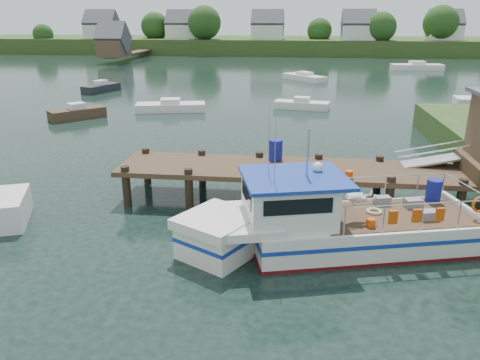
# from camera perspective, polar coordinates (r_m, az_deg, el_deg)

# --- Properties ---
(ground_plane) EXTENTS (160.00, 160.00, 0.00)m
(ground_plane) POSITION_cam_1_polar(r_m,az_deg,el_deg) (19.17, 3.51, -2.31)
(ground_plane) COLOR black
(far_shore) EXTENTS (140.00, 42.55, 9.22)m
(far_shore) POSITION_cam_1_polar(r_m,az_deg,el_deg) (100.29, 6.54, 16.35)
(far_shore) COLOR #314A1E
(far_shore) RESTS_ON ground
(dock) EXTENTS (16.60, 3.00, 4.78)m
(dock) POSITION_cam_1_polar(r_m,az_deg,el_deg) (19.27, 23.40, 3.24)
(dock) COLOR #453121
(dock) RESTS_ON ground
(lobster_boat) EXTENTS (9.75, 4.88, 4.71)m
(lobster_boat) POSITION_cam_1_polar(r_m,az_deg,el_deg) (15.06, 10.25, -5.31)
(lobster_boat) COLOR silver
(lobster_boat) RESTS_ON ground
(moored_rowboat) EXTENTS (3.67, 3.80, 1.15)m
(moored_rowboat) POSITION_cam_1_polar(r_m,az_deg,el_deg) (36.37, -19.22, 7.74)
(moored_rowboat) COLOR #453121
(moored_rowboat) RESTS_ON ground
(moored_far) EXTENTS (7.10, 2.84, 1.18)m
(moored_far) POSITION_cam_1_polar(r_m,az_deg,el_deg) (71.83, 20.75, 12.82)
(moored_far) COLOR silver
(moored_far) RESTS_ON ground
(moored_a) EXTENTS (5.63, 2.92, 0.99)m
(moored_a) POSITION_cam_1_polar(r_m,az_deg,el_deg) (37.59, -8.45, 8.86)
(moored_a) COLOR silver
(moored_a) RESTS_ON ground
(moored_b) EXTENTS (4.55, 2.25, 0.96)m
(moored_b) POSITION_cam_1_polar(r_m,az_deg,el_deg) (38.43, 7.54, 9.11)
(moored_b) COLOR silver
(moored_b) RESTS_ON ground
(moored_d) EXTENTS (5.29, 5.59, 0.98)m
(moored_d) POSITION_cam_1_polar(r_m,az_deg,el_deg) (56.38, 7.84, 12.32)
(moored_d) COLOR silver
(moored_d) RESTS_ON ground
(moored_e) EXTENTS (2.77, 4.36, 1.14)m
(moored_e) POSITION_cam_1_polar(r_m,az_deg,el_deg) (48.95, -16.57, 10.74)
(moored_e) COLOR black
(moored_e) RESTS_ON ground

